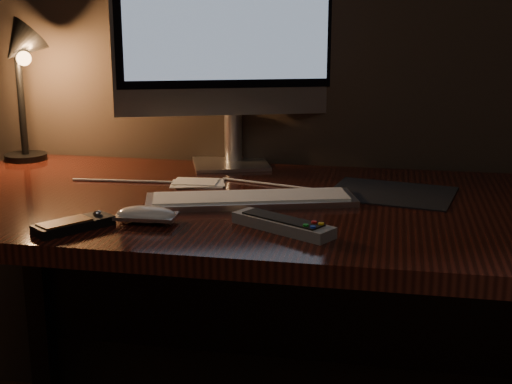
% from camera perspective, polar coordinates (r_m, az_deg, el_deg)
% --- Properties ---
extents(desk, '(1.60, 0.75, 0.75)m').
position_cam_1_polar(desk, '(1.65, 1.71, -4.40)').
color(desk, '#34110B').
rests_on(desk, ground).
extents(monitor, '(0.57, 0.23, 0.62)m').
position_cam_1_polar(monitor, '(1.85, -2.18, 13.32)').
color(monitor, silver).
rests_on(monitor, desk).
extents(keyboard, '(0.46, 0.25, 0.02)m').
position_cam_1_polar(keyboard, '(1.53, -0.41, -0.56)').
color(keyboard, silver).
rests_on(keyboard, desk).
extents(mousepad, '(0.31, 0.26, 0.00)m').
position_cam_1_polar(mousepad, '(1.63, 10.77, -0.09)').
color(mousepad, black).
rests_on(mousepad, desk).
extents(mouse, '(0.12, 0.07, 0.02)m').
position_cam_1_polar(mouse, '(1.40, -8.78, -1.97)').
color(mouse, white).
rests_on(mouse, desk).
extents(media_remote, '(0.13, 0.15, 0.03)m').
position_cam_1_polar(media_remote, '(1.39, -14.39, -2.53)').
color(media_remote, black).
rests_on(media_remote, desk).
extents(tv_remote, '(0.21, 0.15, 0.03)m').
position_cam_1_polar(tv_remote, '(1.34, 2.14, -2.60)').
color(tv_remote, gray).
rests_on(tv_remote, desk).
extents(papers, '(0.14, 0.11, 0.01)m').
position_cam_1_polar(papers, '(1.70, -4.71, 0.73)').
color(papers, white).
rests_on(papers, desk).
extents(desk_lamp, '(0.20, 0.20, 0.38)m').
position_cam_1_polar(desk_lamp, '(1.99, -18.31, 9.57)').
color(desk_lamp, black).
rests_on(desk_lamp, desk).
extents(cable, '(0.65, 0.09, 0.01)m').
position_cam_1_polar(cable, '(1.68, -3.73, 0.60)').
color(cable, white).
rests_on(cable, desk).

